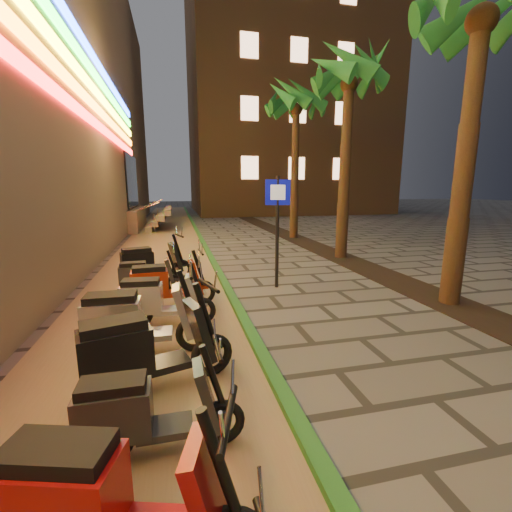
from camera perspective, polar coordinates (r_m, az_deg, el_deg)
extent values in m
plane|color=#474442|center=(5.00, 13.38, -18.13)|extent=(120.00, 120.00, 0.00)
cube|color=#8C7251|center=(14.09, -15.33, 1.01)|extent=(3.40, 60.00, 0.01)
cube|color=#276525|center=(14.11, -8.43, 1.50)|extent=(0.18, 60.00, 0.10)
cube|color=black|center=(10.78, 18.72, -2.26)|extent=(1.20, 40.00, 0.02)
cube|color=black|center=(22.00, -19.97, 11.64)|extent=(0.08, 5.00, 3.00)
cube|color=gray|center=(22.39, -24.82, 5.61)|extent=(5.00, 6.00, 1.20)
cube|color=#FF1414|center=(10.36, -28.56, 21.55)|extent=(0.06, 26.00, 0.28)
cube|color=orange|center=(10.48, -28.87, 24.48)|extent=(0.06, 26.00, 0.28)
cube|color=yellow|center=(10.63, -29.19, 27.34)|extent=(0.06, 26.00, 0.28)
cube|color=#19E526|center=(10.81, -29.51, 30.11)|extent=(0.06, 26.00, 0.28)
cube|color=#193FFF|center=(11.01, -29.84, 32.78)|extent=(0.06, 26.00, 0.28)
cube|color=gray|center=(22.03, -17.04, 4.91)|extent=(0.35, 5.00, 0.30)
cube|color=gray|center=(21.98, -16.17, 5.73)|extent=(0.35, 5.00, 0.30)
cube|color=gray|center=(21.94, -15.30, 6.55)|extent=(0.35, 5.00, 0.30)
cube|color=gray|center=(21.91, -14.42, 7.38)|extent=(0.35, 5.00, 0.30)
cylinder|color=silver|center=(19.99, -18.73, 7.36)|extent=(2.09, 0.06, 0.81)
cylinder|color=silver|center=(23.96, -17.86, 7.98)|extent=(2.09, 0.06, 0.81)
cube|color=brown|center=(38.85, 4.16, 26.35)|extent=(18.00, 16.00, 25.00)
cube|color=#FFBE8C|center=(28.52, -1.04, 14.50)|extent=(1.40, 0.06, 1.80)
cube|color=#FFBE8C|center=(29.63, 6.79, 14.31)|extent=(1.40, 0.06, 1.80)
cube|color=#FFBE8C|center=(31.21, 13.92, 13.91)|extent=(1.40, 0.06, 1.80)
cube|color=#FFBE8C|center=(29.12, -1.07, 23.38)|extent=(1.40, 0.06, 1.80)
cube|color=#FFBE8C|center=(30.20, 7.00, 22.86)|extent=(1.40, 0.06, 1.80)
cube|color=#FFBE8C|center=(31.76, 14.33, 22.04)|extent=(1.40, 0.06, 1.80)
cube|color=#FFBE8C|center=(30.38, -1.11, 31.71)|extent=(1.40, 0.06, 1.80)
cube|color=#FFBE8C|center=(31.42, 7.23, 30.93)|extent=(1.40, 0.06, 1.80)
cube|color=#FFBE8C|center=(32.91, 14.77, 29.74)|extent=(1.40, 0.06, 1.80)
cylinder|color=#472D19|center=(8.14, 31.35, 11.78)|extent=(0.40, 0.40, 5.45)
sphere|color=#472D19|center=(8.68, 33.48, 29.96)|extent=(0.56, 0.56, 0.56)
cone|color=#1A561B|center=(9.66, 34.22, 30.60)|extent=(1.70, 1.86, 1.52)
cone|color=#1A561B|center=(9.54, 30.17, 31.28)|extent=(2.00, 0.93, 1.52)
cone|color=#1A561B|center=(9.11, 27.45, 32.58)|extent=(1.97, 1.48, 1.52)
cylinder|color=#472D19|center=(12.25, 14.56, 12.94)|extent=(0.40, 0.40, 5.70)
sphere|color=#472D19|center=(12.67, 15.27, 25.92)|extent=(0.56, 0.56, 0.56)
cone|color=#1A561B|center=(13.21, 19.19, 27.13)|extent=(0.60, 1.93, 1.52)
cone|color=#1A561B|center=(13.58, 16.93, 26.79)|extent=(1.70, 1.86, 1.52)
cone|color=#1A561B|center=(13.61, 14.07, 26.90)|extent=(2.00, 0.93, 1.52)
cone|color=#1A561B|center=(13.27, 11.72, 27.41)|extent=(1.97, 1.48, 1.52)
cone|color=#1A561B|center=(12.71, 10.91, 28.18)|extent=(1.22, 2.02, 1.52)
cone|color=#1A561B|center=(12.18, 12.23, 28.89)|extent=(1.22, 2.02, 1.52)
cone|color=#1A561B|center=(11.95, 15.25, 29.12)|extent=(1.97, 1.48, 1.52)
cone|color=#1A561B|center=(12.13, 18.34, 28.68)|extent=(2.00, 0.93, 1.52)
cone|color=#1A561B|center=(12.64, 19.84, 27.85)|extent=(1.70, 1.86, 1.52)
cylinder|color=#472D19|center=(16.84, 6.49, 13.12)|extent=(0.40, 0.40, 5.95)
sphere|color=#472D19|center=(17.20, 6.73, 23.08)|extent=(0.56, 0.56, 0.56)
cone|color=#1A561B|center=(17.61, 9.74, 24.23)|extent=(0.60, 1.93, 1.52)
cone|color=#1A561B|center=(18.05, 8.31, 23.95)|extent=(1.70, 1.86, 1.52)
cone|color=#1A561B|center=(18.15, 6.24, 23.93)|extent=(2.00, 0.93, 1.52)
cone|color=#1A561B|center=(17.87, 4.39, 24.16)|extent=(1.97, 1.48, 1.52)
cone|color=#1A561B|center=(17.33, 3.54, 24.58)|extent=(1.22, 2.02, 1.52)
cone|color=#1A561B|center=(16.76, 4.20, 25.02)|extent=(1.22, 2.02, 1.52)
cone|color=#1A561B|center=(16.45, 6.17, 25.26)|extent=(1.97, 1.48, 1.52)
cone|color=#1A561B|center=(16.55, 8.46, 25.11)|extent=(2.00, 0.93, 1.52)
cone|color=#1A561B|center=(17.02, 9.85, 24.69)|extent=(1.70, 1.86, 1.52)
cylinder|color=black|center=(8.29, 3.54, 3.81)|extent=(0.09, 0.09, 2.70)
cube|color=#0C10A6|center=(8.20, 3.65, 10.55)|extent=(0.59, 0.12, 0.59)
cube|color=white|center=(8.17, 3.68, 10.55)|extent=(0.35, 0.07, 0.35)
cube|color=#9A0E0F|center=(2.86, -29.57, -31.29)|extent=(0.80, 0.58, 0.51)
cube|color=black|center=(2.67, -30.26, -26.50)|extent=(0.70, 0.49, 0.12)
cube|color=#9A0E0F|center=(2.53, -7.78, -34.72)|extent=(0.38, 0.47, 0.72)
cylinder|color=black|center=(2.38, -5.95, -31.47)|extent=(0.29, 0.15, 0.76)
cylinder|color=black|center=(2.16, -4.66, -25.19)|extent=(0.21, 0.58, 0.05)
torus|color=black|center=(3.69, -23.37, -26.32)|extent=(0.47, 0.09, 0.47)
cylinder|color=silver|center=(3.69, -23.37, -26.32)|extent=(0.13, 0.09, 0.13)
torus|color=black|center=(3.65, -5.86, -25.86)|extent=(0.47, 0.09, 0.47)
cylinder|color=silver|center=(3.65, -5.86, -25.86)|extent=(0.13, 0.09, 0.13)
cube|color=#242729|center=(3.61, -14.84, -25.91)|extent=(0.49, 0.31, 0.07)
cube|color=#242729|center=(3.53, -22.49, -22.99)|extent=(0.63, 0.34, 0.45)
cube|color=black|center=(3.39, -22.84, -19.34)|extent=(0.56, 0.29, 0.11)
cube|color=#242729|center=(3.46, -8.19, -22.02)|extent=(0.24, 0.36, 0.63)
cylinder|color=black|center=(3.37, -7.16, -19.39)|extent=(0.25, 0.06, 0.66)
cylinder|color=black|center=(3.24, -6.47, -14.95)|extent=(0.04, 0.52, 0.04)
cube|color=#242729|center=(3.58, -5.90, -24.49)|extent=(0.20, 0.13, 0.05)
torus|color=black|center=(4.45, -23.19, -18.55)|extent=(0.58, 0.26, 0.58)
cylinder|color=silver|center=(4.45, -23.19, -18.55)|extent=(0.18, 0.15, 0.15)
torus|color=black|center=(4.69, -7.36, -16.04)|extent=(0.58, 0.26, 0.58)
cylinder|color=silver|center=(4.69, -7.36, -16.04)|extent=(0.18, 0.15, 0.15)
cube|color=black|center=(4.50, -15.19, -16.95)|extent=(0.69, 0.53, 0.09)
cube|color=black|center=(4.31, -22.32, -14.68)|extent=(0.86, 0.62, 0.55)
cube|color=black|center=(4.18, -22.66, -10.70)|extent=(0.76, 0.53, 0.13)
cube|color=black|center=(4.48, -9.37, -12.13)|extent=(0.40, 0.51, 0.78)
cylinder|color=black|center=(4.42, -8.51, -9.33)|extent=(0.31, 0.16, 0.82)
cylinder|color=black|center=(4.32, -7.96, -4.83)|extent=(0.22, 0.63, 0.05)
cube|color=black|center=(4.63, -7.41, -14.58)|extent=(0.28, 0.22, 0.07)
torus|color=black|center=(5.46, -23.46, -12.87)|extent=(0.57, 0.12, 0.57)
cylinder|color=silver|center=(5.46, -23.46, -12.87)|extent=(0.16, 0.11, 0.15)
torus|color=black|center=(5.34, -10.19, -12.61)|extent=(0.57, 0.12, 0.57)
cylinder|color=silver|center=(5.34, -10.19, -12.61)|extent=(0.16, 0.11, 0.15)
cube|color=#AEAFB6|center=(5.35, -17.04, -12.40)|extent=(0.61, 0.38, 0.09)
cube|color=#AEAFB6|center=(5.32, -22.80, -9.76)|extent=(0.77, 0.43, 0.55)
cube|color=black|center=(5.22, -23.06, -6.51)|extent=(0.68, 0.36, 0.13)
cube|color=#AEAFB6|center=(5.20, -12.04, -8.94)|extent=(0.30, 0.44, 0.77)
cylinder|color=black|center=(5.13, -11.28, -6.62)|extent=(0.30, 0.08, 0.81)
cylinder|color=black|center=(5.04, -10.81, -2.80)|extent=(0.06, 0.63, 0.05)
cube|color=#AEAFB6|center=(5.29, -10.24, -11.31)|extent=(0.24, 0.16, 0.07)
torus|color=black|center=(6.42, -19.06, -9.15)|extent=(0.52, 0.14, 0.51)
cylinder|color=silver|center=(6.42, -19.06, -9.15)|extent=(0.14, 0.11, 0.14)
torus|color=black|center=(6.31, -9.05, -9.00)|extent=(0.52, 0.14, 0.51)
cylinder|color=silver|center=(6.31, -9.05, -9.00)|extent=(0.14, 0.11, 0.14)
cube|color=silver|center=(6.33, -14.20, -8.78)|extent=(0.57, 0.37, 0.08)
cube|color=silver|center=(6.31, -18.52, -6.72)|extent=(0.72, 0.43, 0.49)
cube|color=black|center=(6.23, -18.68, -4.22)|extent=(0.63, 0.36, 0.12)
cube|color=silver|center=(6.21, -10.42, -6.13)|extent=(0.29, 0.41, 0.69)
cylinder|color=black|center=(6.15, -9.84, -4.36)|extent=(0.27, 0.09, 0.73)
cylinder|color=black|center=(6.07, -9.48, -1.49)|extent=(0.09, 0.57, 0.04)
cube|color=silver|center=(6.27, -9.08, -7.98)|extent=(0.23, 0.15, 0.06)
torus|color=black|center=(7.26, -17.79, -6.62)|extent=(0.53, 0.14, 0.53)
cylinder|color=silver|center=(7.26, -17.79, -6.62)|extent=(0.15, 0.11, 0.14)
torus|color=black|center=(7.32, -8.84, -6.04)|extent=(0.53, 0.14, 0.53)
cylinder|color=silver|center=(7.32, -8.84, -6.04)|extent=(0.15, 0.11, 0.14)
cube|color=maroon|center=(7.26, -13.39, -6.05)|extent=(0.58, 0.38, 0.08)
cube|color=maroon|center=(7.18, -17.29, -4.35)|extent=(0.74, 0.43, 0.51)
cube|color=black|center=(7.10, -17.43, -2.06)|extent=(0.65, 0.37, 0.12)
cube|color=maroon|center=(7.21, -10.04, -3.50)|extent=(0.30, 0.42, 0.71)
cylinder|color=black|center=(7.17, -9.53, -1.90)|extent=(0.28, 0.09, 0.75)
cylinder|color=black|center=(7.11, -9.21, 0.67)|extent=(0.09, 0.59, 0.04)
cube|color=maroon|center=(7.29, -8.87, -5.12)|extent=(0.23, 0.16, 0.06)
torus|color=black|center=(8.27, -20.07, -4.84)|extent=(0.46, 0.10, 0.46)
cylinder|color=silver|center=(8.27, -20.07, -4.84)|extent=(0.13, 0.09, 0.12)
torus|color=black|center=(8.23, -13.18, -4.50)|extent=(0.46, 0.10, 0.46)
cylinder|color=silver|center=(8.23, -13.18, -4.50)|extent=(0.13, 0.09, 0.12)
cube|color=#27292C|center=(8.22, -16.71, -4.44)|extent=(0.50, 0.32, 0.07)
cube|color=#27292C|center=(8.19, -19.70, -3.09)|extent=(0.63, 0.36, 0.44)
cube|color=black|center=(8.14, -19.82, -1.34)|extent=(0.56, 0.30, 0.11)
cube|color=#27292C|center=(8.15, -14.15, -2.51)|extent=(0.25, 0.36, 0.62)
cylinder|color=black|center=(8.12, -13.77, -1.28)|extent=(0.24, 0.07, 0.65)
cylinder|color=black|center=(8.06, -13.55, 0.70)|extent=(0.06, 0.51, 0.04)
cube|color=#27292C|center=(8.20, -13.21, -3.78)|extent=(0.20, 0.13, 0.05)
torus|color=black|center=(9.07, -19.58, -3.07)|extent=(0.57, 0.26, 0.56)
cylinder|color=silver|center=(9.07, -19.58, -3.07)|extent=(0.17, 0.15, 0.15)
torus|color=black|center=(9.34, -12.29, -2.26)|extent=(0.57, 0.26, 0.56)
cylinder|color=silver|center=(9.34, -12.29, -2.26)|extent=(0.17, 0.15, 0.15)
cube|color=black|center=(9.17, -15.96, -2.41)|extent=(0.67, 0.52, 0.09)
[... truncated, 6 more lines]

